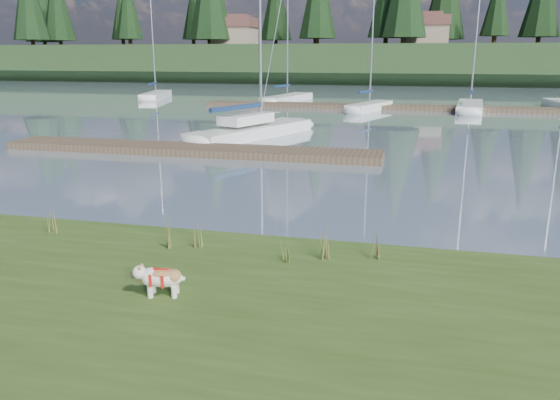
# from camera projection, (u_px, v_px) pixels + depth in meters

# --- Properties ---
(ground) EXTENTS (200.00, 200.00, 0.00)m
(ground) POSITION_uv_depth(u_px,v_px,m) (346.00, 108.00, 41.48)
(ground) COLOR #7C8FA3
(ground) RESTS_ON ground
(bank) EXTENTS (60.00, 9.00, 0.35)m
(bank) POSITION_uv_depth(u_px,v_px,m) (31.00, 335.00, 7.65)
(bank) COLOR #354F1C
(bank) RESTS_ON ground
(ridge) EXTENTS (200.00, 20.00, 5.00)m
(ridge) POSITION_uv_depth(u_px,v_px,m) (382.00, 64.00, 81.17)
(ridge) COLOR #1D3218
(ridge) RESTS_ON ground
(bulldog) EXTENTS (0.82, 0.43, 0.48)m
(bulldog) POSITION_uv_depth(u_px,v_px,m) (161.00, 277.00, 8.42)
(bulldog) COLOR silver
(bulldog) RESTS_ON bank
(sailboat_main) EXTENTS (4.98, 9.05, 12.97)m
(sailboat_main) POSITION_uv_depth(u_px,v_px,m) (260.00, 127.00, 27.37)
(sailboat_main) COLOR white
(sailboat_main) RESTS_ON ground
(dock_near) EXTENTS (16.00, 2.00, 0.30)m
(dock_near) POSITION_uv_depth(u_px,v_px,m) (188.00, 149.00, 22.65)
(dock_near) COLOR #4C3D2C
(dock_near) RESTS_ON ground
(dock_far) EXTENTS (26.00, 2.20, 0.30)m
(dock_far) POSITION_uv_depth(u_px,v_px,m) (373.00, 107.00, 40.98)
(dock_far) COLOR #4C3D2C
(dock_far) RESTS_ON ground
(sailboat_bg_0) EXTENTS (3.35, 8.02, 11.43)m
(sailboat_bg_0) POSITION_uv_depth(u_px,v_px,m) (158.00, 94.00, 51.12)
(sailboat_bg_0) COLOR white
(sailboat_bg_0) RESTS_ON ground
(sailboat_bg_1) EXTENTS (3.29, 8.63, 12.58)m
(sailboat_bg_1) POSITION_uv_depth(u_px,v_px,m) (291.00, 97.00, 47.63)
(sailboat_bg_1) COLOR white
(sailboat_bg_1) RESTS_ON ground
(sailboat_bg_2) EXTENTS (3.33, 6.52, 9.87)m
(sailboat_bg_2) POSITION_uv_depth(u_px,v_px,m) (373.00, 105.00, 39.99)
(sailboat_bg_2) COLOR white
(sailboat_bg_2) RESTS_ON ground
(sailboat_bg_3) EXTENTS (2.52, 8.59, 12.38)m
(sailboat_bg_3) POSITION_uv_depth(u_px,v_px,m) (470.00, 105.00, 40.26)
(sailboat_bg_3) COLOR white
(sailboat_bg_3) RESTS_ON ground
(weed_0) EXTENTS (0.17, 0.14, 0.66)m
(weed_0) POSITION_uv_depth(u_px,v_px,m) (167.00, 235.00, 10.46)
(weed_0) COLOR #475B23
(weed_0) RESTS_ON bank
(weed_1) EXTENTS (0.17, 0.14, 0.57)m
(weed_1) POSITION_uv_depth(u_px,v_px,m) (198.00, 236.00, 10.53)
(weed_1) COLOR #475B23
(weed_1) RESTS_ON bank
(weed_2) EXTENTS (0.17, 0.14, 0.78)m
(weed_2) POSITION_uv_depth(u_px,v_px,m) (325.00, 241.00, 9.97)
(weed_2) COLOR #475B23
(weed_2) RESTS_ON bank
(weed_3) EXTENTS (0.17, 0.14, 0.63)m
(weed_3) POSITION_uv_depth(u_px,v_px,m) (52.00, 220.00, 11.44)
(weed_3) COLOR #475B23
(weed_3) RESTS_ON bank
(weed_4) EXTENTS (0.17, 0.14, 0.45)m
(weed_4) POSITION_uv_depth(u_px,v_px,m) (285.00, 252.00, 9.81)
(weed_4) COLOR #475B23
(weed_4) RESTS_ON bank
(weed_5) EXTENTS (0.17, 0.14, 0.65)m
(weed_5) POSITION_uv_depth(u_px,v_px,m) (376.00, 244.00, 9.97)
(weed_5) COLOR #475B23
(weed_5) RESTS_ON bank
(mud_lip) EXTENTS (60.00, 0.50, 0.14)m
(mud_lip) POSITION_uv_depth(u_px,v_px,m) (167.00, 241.00, 11.81)
(mud_lip) COLOR #33281C
(mud_lip) RESTS_ON ground
(conifer_1) EXTENTS (4.40, 4.40, 11.30)m
(conifer_1) POSITION_uv_depth(u_px,v_px,m) (128.00, 6.00, 86.19)
(conifer_1) COLOR #382619
(conifer_1) RESTS_ON ridge
(conifer_5) EXTENTS (3.96, 3.96, 10.35)m
(conifer_5) POSITION_uv_depth(u_px,v_px,m) (498.00, 1.00, 72.76)
(conifer_5) COLOR #382619
(conifer_5) RESTS_ON ridge
(house_0) EXTENTS (6.30, 5.30, 4.65)m
(house_0) POSITION_uv_depth(u_px,v_px,m) (235.00, 31.00, 82.15)
(house_0) COLOR gray
(house_0) RESTS_ON ridge
(house_1) EXTENTS (6.30, 5.30, 4.65)m
(house_1) POSITION_uv_depth(u_px,v_px,m) (426.00, 29.00, 76.67)
(house_1) COLOR gray
(house_1) RESTS_ON ridge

